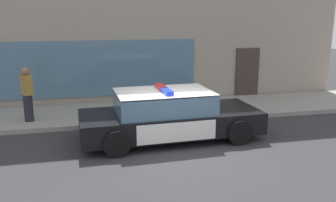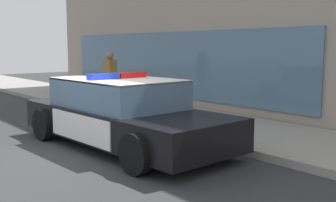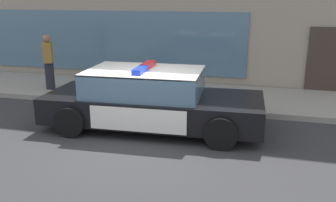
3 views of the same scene
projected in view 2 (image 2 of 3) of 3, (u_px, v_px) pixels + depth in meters
The scene contains 5 objects.
ground at pixel (88, 153), 7.88m from camera, with size 48.00×48.00×0.00m, color #303033.
sidewalk at pixel (217, 126), 10.09m from camera, with size 48.00×2.85×0.15m, color gray.
police_cruiser at pixel (122, 113), 8.33m from camera, with size 5.07×2.32×1.49m.
fire_hydrant at pixel (170, 109), 10.08m from camera, with size 0.34×0.39×0.73m.
pedestrian_on_sidewalk at pixel (110, 79), 12.72m from camera, with size 0.40×0.47×1.71m.
Camera 2 is at (6.92, -3.67, 2.03)m, focal length 43.90 mm.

